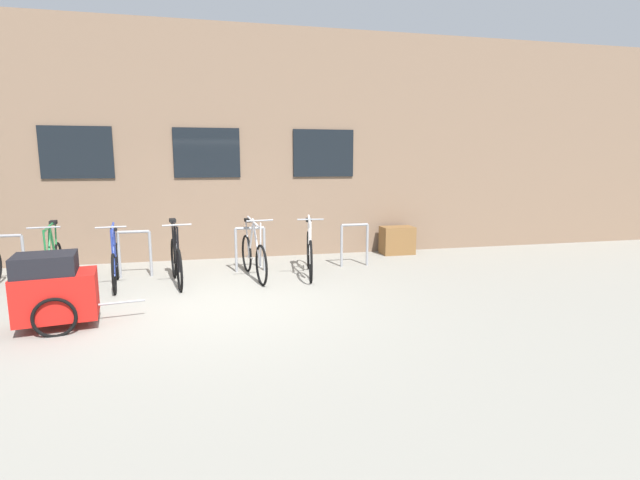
% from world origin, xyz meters
% --- Properties ---
extents(ground_plane, '(42.00, 42.00, 0.00)m').
position_xyz_m(ground_plane, '(0.00, 0.00, 0.00)').
color(ground_plane, gray).
extents(storefront_building, '(28.00, 5.96, 4.69)m').
position_xyz_m(storefront_building, '(0.00, 6.16, 2.35)').
color(storefront_building, '#7A604C').
rests_on(storefront_building, ground).
extents(bike_rack, '(6.57, 0.05, 0.83)m').
position_xyz_m(bike_rack, '(-0.29, 1.90, 0.50)').
color(bike_rack, gray).
rests_on(bike_rack, ground).
extents(bicycle_silver, '(0.44, 1.75, 1.09)m').
position_xyz_m(bicycle_silver, '(0.73, 1.43, 0.39)').
color(bicycle_silver, black).
rests_on(bicycle_silver, ground).
extents(bicycle_black, '(0.44, 1.64, 1.07)m').
position_xyz_m(bicycle_black, '(-0.56, 1.31, 0.39)').
color(bicycle_black, black).
rests_on(bicycle_black, ground).
extents(bicycle_white, '(0.47, 1.79, 1.09)m').
position_xyz_m(bicycle_white, '(1.73, 1.43, 0.40)').
color(bicycle_white, black).
rests_on(bicycle_white, ground).
extents(bicycle_green, '(0.44, 1.75, 1.08)m').
position_xyz_m(bicycle_green, '(-2.45, 1.41, 0.39)').
color(bicycle_green, black).
rests_on(bicycle_green, ground).
extents(bicycle_blue, '(0.44, 1.64, 1.06)m').
position_xyz_m(bicycle_blue, '(-1.52, 1.38, 0.37)').
color(bicycle_blue, black).
rests_on(bicycle_blue, ground).
extents(bike_trailer, '(1.48, 0.77, 0.94)m').
position_xyz_m(bike_trailer, '(-1.85, -0.59, 0.48)').
color(bike_trailer, red).
rests_on(bike_trailer, ground).
extents(planter_box, '(0.70, 0.44, 0.60)m').
position_xyz_m(planter_box, '(3.98, 2.85, 0.30)').
color(planter_box, brown).
rests_on(planter_box, ground).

